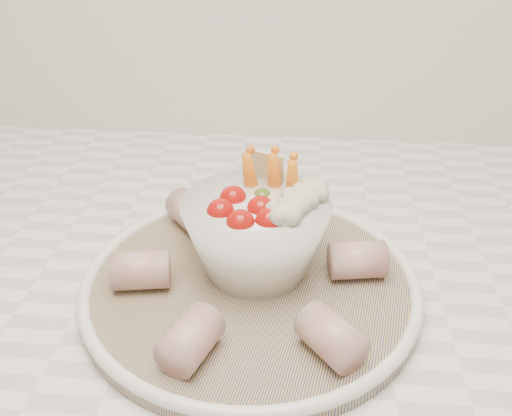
{
  "coord_description": "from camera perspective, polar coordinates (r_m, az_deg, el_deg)",
  "views": [
    {
      "loc": [
        0.03,
        0.95,
        1.27
      ],
      "look_at": [
        -0.01,
        1.4,
        1.0
      ],
      "focal_mm": 40.0,
      "sensor_mm": 36.0,
      "label": 1
    }
  ],
  "objects": [
    {
      "name": "veggie_bowl",
      "position": [
        0.54,
        0.2,
        -2.4
      ],
      "size": [
        0.14,
        0.14,
        0.11
      ],
      "color": "white",
      "rests_on": "serving_platter"
    },
    {
      "name": "cured_meat_rolls",
      "position": [
        0.54,
        -0.55,
        -5.74
      ],
      "size": [
        0.26,
        0.26,
        0.04
      ],
      "color": "#A7524C",
      "rests_on": "serving_platter"
    },
    {
      "name": "serving_platter",
      "position": [
        0.55,
        -0.54,
        -7.57
      ],
      "size": [
        0.37,
        0.37,
        0.02
      ],
      "color": "navy",
      "rests_on": "kitchen_counter"
    }
  ]
}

